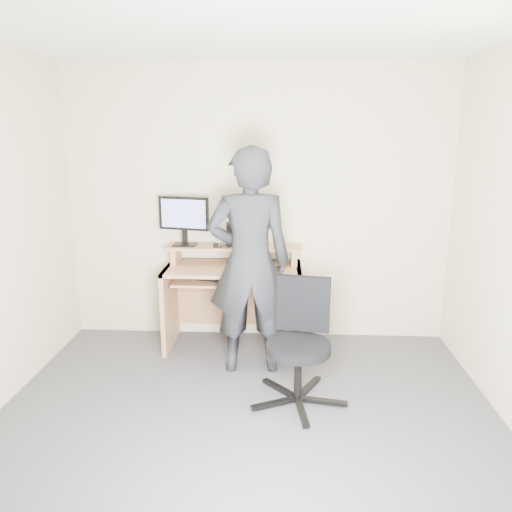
# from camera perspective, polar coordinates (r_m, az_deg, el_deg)

# --- Properties ---
(ground) EXTENTS (3.50, 3.50, 0.00)m
(ground) POSITION_cam_1_polar(r_m,az_deg,el_deg) (3.39, -1.42, -20.32)
(ground) COLOR #4D4D52
(ground) RESTS_ON ground
(back_wall) EXTENTS (3.50, 0.02, 2.50)m
(back_wall) POSITION_cam_1_polar(r_m,az_deg,el_deg) (4.59, 0.16, 5.76)
(back_wall) COLOR #C0B799
(back_wall) RESTS_ON ground
(ceiling) EXTENTS (3.50, 3.50, 0.02)m
(ceiling) POSITION_cam_1_polar(r_m,az_deg,el_deg) (2.86, -1.75, 25.94)
(ceiling) COLOR white
(ceiling) RESTS_ON back_wall
(desk) EXTENTS (1.20, 0.60, 0.91)m
(desk) POSITION_cam_1_polar(r_m,az_deg,el_deg) (4.54, -2.51, -3.43)
(desk) COLOR tan
(desk) RESTS_ON ground
(monitor) EXTENTS (0.46, 0.14, 0.44)m
(monitor) POSITION_cam_1_polar(r_m,az_deg,el_deg) (4.50, -8.25, 4.49)
(monitor) COLOR black
(monitor) RESTS_ON desk
(external_drive) EXTENTS (0.09, 0.14, 0.20)m
(external_drive) POSITION_cam_1_polar(r_m,az_deg,el_deg) (4.51, -2.95, 2.49)
(external_drive) COLOR black
(external_drive) RESTS_ON desk
(travel_mug) EXTENTS (0.09, 0.09, 0.16)m
(travel_mug) POSITION_cam_1_polar(r_m,az_deg,el_deg) (4.52, -2.19, 2.30)
(travel_mug) COLOR #BABABF
(travel_mug) RESTS_ON desk
(smartphone) EXTENTS (0.11, 0.15, 0.01)m
(smartphone) POSITION_cam_1_polar(r_m,az_deg,el_deg) (4.45, 0.52, 1.11)
(smartphone) COLOR black
(smartphone) RESTS_ON desk
(charger) EXTENTS (0.05, 0.04, 0.03)m
(charger) POSITION_cam_1_polar(r_m,az_deg,el_deg) (4.44, -4.61, 1.21)
(charger) COLOR black
(charger) RESTS_ON desk
(headphones) EXTENTS (0.19, 0.19, 0.06)m
(headphones) POSITION_cam_1_polar(r_m,az_deg,el_deg) (4.56, -3.54, 1.43)
(headphones) COLOR silver
(headphones) RESTS_ON desk
(keyboard) EXTENTS (0.49, 0.31, 0.03)m
(keyboard) POSITION_cam_1_polar(r_m,az_deg,el_deg) (4.36, -3.49, -2.59)
(keyboard) COLOR black
(keyboard) RESTS_ON desk
(mouse) EXTENTS (0.11, 0.09, 0.04)m
(mouse) POSITION_cam_1_polar(r_m,az_deg,el_deg) (4.29, 2.62, -1.41)
(mouse) COLOR black
(mouse) RESTS_ON desk
(office_chair) EXTENTS (0.69, 0.69, 0.87)m
(office_chair) POSITION_cam_1_polar(r_m,az_deg,el_deg) (3.63, 5.06, -9.28)
(office_chair) COLOR black
(office_chair) RESTS_ON ground
(person) EXTENTS (0.70, 0.50, 1.81)m
(person) POSITION_cam_1_polar(r_m,az_deg,el_deg) (3.93, -0.76, -0.74)
(person) COLOR black
(person) RESTS_ON ground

